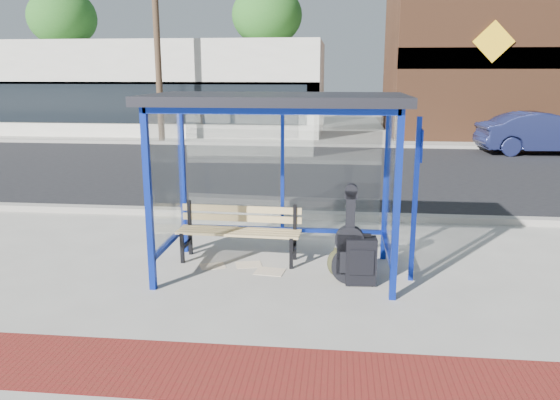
# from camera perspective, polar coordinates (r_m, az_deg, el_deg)

# --- Properties ---
(ground) EXTENTS (120.00, 120.00, 0.00)m
(ground) POSITION_cam_1_polar(r_m,az_deg,el_deg) (7.59, -0.34, -7.57)
(ground) COLOR #B2ADA0
(ground) RESTS_ON ground
(brick_paver_strip) EXTENTS (60.00, 1.00, 0.01)m
(brick_paver_strip) POSITION_cam_1_polar(r_m,az_deg,el_deg) (5.27, -3.69, -17.56)
(brick_paver_strip) COLOR maroon
(brick_paver_strip) RESTS_ON ground
(curb_near) EXTENTS (60.00, 0.25, 0.12)m
(curb_near) POSITION_cam_1_polar(r_m,az_deg,el_deg) (10.33, 1.48, -1.56)
(curb_near) COLOR gray
(curb_near) RESTS_ON ground
(street_asphalt) EXTENTS (60.00, 10.00, 0.00)m
(street_asphalt) POSITION_cam_1_polar(r_m,az_deg,el_deg) (15.31, 3.05, 3.09)
(street_asphalt) COLOR black
(street_asphalt) RESTS_ON ground
(curb_far) EXTENTS (60.00, 0.25, 0.12)m
(curb_far) POSITION_cam_1_polar(r_m,az_deg,el_deg) (20.34, 3.86, 5.77)
(curb_far) COLOR gray
(curb_far) RESTS_ON ground
(far_sidewalk) EXTENTS (60.00, 4.00, 0.01)m
(far_sidewalk) POSITION_cam_1_polar(r_m,az_deg,el_deg) (22.23, 4.07, 6.26)
(far_sidewalk) COLOR #B2ADA0
(far_sidewalk) RESTS_ON ground
(bus_shelter) EXTENTS (3.30, 1.80, 2.42)m
(bus_shelter) POSITION_cam_1_polar(r_m,az_deg,el_deg) (7.20, -0.29, 8.24)
(bus_shelter) COLOR #0D2599
(bus_shelter) RESTS_ON ground
(storefront_white) EXTENTS (18.00, 6.04, 4.00)m
(storefront_white) POSITION_cam_1_polar(r_m,az_deg,el_deg) (26.90, -15.53, 11.30)
(storefront_white) COLOR silver
(storefront_white) RESTS_ON ground
(storefront_brown) EXTENTS (10.00, 7.08, 6.40)m
(storefront_brown) POSITION_cam_1_polar(r_m,az_deg,el_deg) (26.54, 22.53, 13.37)
(storefront_brown) COLOR #59331E
(storefront_brown) RESTS_ON ground
(tree_left) EXTENTS (3.60, 3.60, 7.03)m
(tree_left) POSITION_cam_1_polar(r_m,az_deg,el_deg) (32.72, -21.78, 17.19)
(tree_left) COLOR #4C3826
(tree_left) RESTS_ON ground
(tree_mid) EXTENTS (3.60, 3.60, 7.03)m
(tree_mid) POSITION_cam_1_polar(r_m,az_deg,el_deg) (29.43, -1.36, 18.62)
(tree_mid) COLOR #4C3826
(tree_mid) RESTS_ON ground
(utility_pole_west) EXTENTS (1.60, 0.24, 8.00)m
(utility_pole_west) POSITION_cam_1_polar(r_m,az_deg,el_deg) (21.60, -12.76, 16.69)
(utility_pole_west) COLOR #4C3826
(utility_pole_west) RESTS_ON ground
(bench) EXTENTS (1.80, 0.51, 0.84)m
(bench) POSITION_cam_1_polar(r_m,az_deg,el_deg) (7.96, -4.25, -2.99)
(bench) COLOR black
(bench) RESTS_ON ground
(guitar_bag) EXTENTS (0.46, 0.13, 1.24)m
(guitar_bag) POSITION_cam_1_polar(r_m,az_deg,el_deg) (7.15, 7.26, -5.16)
(guitar_bag) COLOR black
(guitar_bag) RESTS_ON ground
(suitcase) EXTENTS (0.41, 0.28, 0.68)m
(suitcase) POSITION_cam_1_polar(r_m,az_deg,el_deg) (7.18, 8.44, -6.31)
(suitcase) COLOR black
(suitcase) RESTS_ON ground
(backpack) EXTENTS (0.35, 0.32, 0.39)m
(backpack) POSITION_cam_1_polar(r_m,az_deg,el_deg) (7.42, 6.16, -6.63)
(backpack) COLOR #2A2A17
(backpack) RESTS_ON ground
(sign_post) EXTENTS (0.09, 0.27, 2.16)m
(sign_post) POSITION_cam_1_polar(r_m,az_deg,el_deg) (7.20, 14.03, 0.93)
(sign_post) COLOR #0D2295
(sign_post) RESTS_ON ground
(newspaper_a) EXTENTS (0.43, 0.39, 0.01)m
(newspaper_a) POSITION_cam_1_polar(r_m,az_deg,el_deg) (7.88, -7.05, -6.88)
(newspaper_a) COLOR white
(newspaper_a) RESTS_ON ground
(newspaper_b) EXTENTS (0.44, 0.36, 0.01)m
(newspaper_b) POSITION_cam_1_polar(r_m,az_deg,el_deg) (7.61, -1.09, -7.49)
(newspaper_b) COLOR white
(newspaper_b) RESTS_ON ground
(newspaper_c) EXTENTS (0.42, 0.37, 0.01)m
(newspaper_c) POSITION_cam_1_polar(r_m,az_deg,el_deg) (7.88, -3.28, -6.77)
(newspaper_c) COLOR white
(newspaper_c) RESTS_ON ground
(parked_car) EXTENTS (4.32, 1.75, 1.39)m
(parked_car) POSITION_cam_1_polar(r_m,az_deg,el_deg) (20.36, 25.84, 6.30)
(parked_car) COLOR #1A204A
(parked_car) RESTS_ON ground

